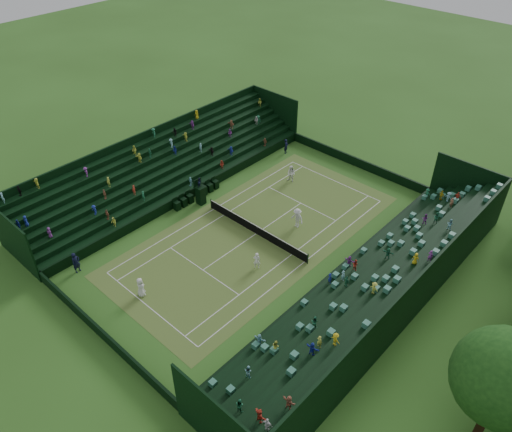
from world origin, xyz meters
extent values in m
plane|color=#2F5A1C|center=(0.00, 0.00, 0.00)|extent=(160.00, 160.00, 0.00)
cube|color=#3C7B29|center=(0.00, 0.00, 0.01)|extent=(12.97, 26.77, 0.01)
cube|color=black|center=(0.00, 15.88, 0.50)|extent=(17.17, 0.20, 1.00)
cube|color=black|center=(0.00, -15.88, 0.50)|extent=(17.17, 0.20, 1.00)
cube|color=black|center=(8.48, 0.00, 0.50)|extent=(0.20, 31.77, 1.00)
cube|color=black|center=(-8.48, 0.00, 0.50)|extent=(0.20, 31.77, 1.00)
cube|color=black|center=(8.98, 0.00, 0.50)|extent=(0.80, 32.00, 1.00)
cube|color=black|center=(9.79, 0.00, 0.72)|extent=(0.80, 32.00, 1.45)
cube|color=black|center=(10.58, 0.00, 0.95)|extent=(0.80, 32.00, 1.90)
cube|color=black|center=(11.38, 0.00, 1.18)|extent=(0.80, 32.00, 2.35)
cube|color=black|center=(12.18, 0.00, 1.40)|extent=(0.80, 32.00, 2.80)
cube|color=black|center=(12.98, 0.00, 1.62)|extent=(0.80, 32.00, 3.25)
cube|color=black|center=(13.79, 0.00, 1.85)|extent=(0.80, 32.00, 3.70)
cube|color=black|center=(14.59, 0.00, 2.08)|extent=(0.80, 32.00, 4.15)
cube|color=black|center=(15.08, 0.00, 2.45)|extent=(0.20, 32.00, 4.90)
cube|color=black|center=(-8.98, 0.00, 0.50)|extent=(0.80, 32.00, 1.00)
cube|color=black|center=(-9.79, 0.00, 0.72)|extent=(0.80, 32.00, 1.45)
cube|color=black|center=(-10.58, 0.00, 0.95)|extent=(0.80, 32.00, 1.90)
cube|color=black|center=(-11.38, 0.00, 1.18)|extent=(0.80, 32.00, 2.35)
cube|color=black|center=(-12.18, 0.00, 1.40)|extent=(0.80, 32.00, 2.80)
cube|color=black|center=(-12.98, 0.00, 1.62)|extent=(0.80, 32.00, 3.25)
cube|color=black|center=(-13.79, 0.00, 1.85)|extent=(0.80, 32.00, 3.70)
cube|color=black|center=(-14.59, 0.00, 2.08)|extent=(0.80, 32.00, 4.15)
cube|color=black|center=(-15.08, 0.00, 2.45)|extent=(0.20, 32.00, 4.90)
cylinder|color=black|center=(-5.79, 0.00, 0.53)|extent=(0.10, 0.10, 1.06)
cylinder|color=black|center=(5.79, 0.00, 0.53)|extent=(0.10, 0.10, 1.06)
cube|color=black|center=(0.00, 0.00, 0.46)|extent=(11.57, 0.02, 0.86)
cube|color=white|center=(0.00, 0.00, 0.93)|extent=(11.57, 0.04, 0.07)
cylinder|color=black|center=(22.31, -5.14, 1.51)|extent=(0.50, 0.50, 3.02)
sphere|color=#174313|center=(22.31, -5.14, 5.60)|extent=(5.52, 5.52, 5.52)
cube|color=black|center=(-7.08, -0.10, 0.92)|extent=(0.72, 0.72, 1.84)
cube|color=black|center=(-7.08, -0.10, 1.89)|extent=(0.92, 0.92, 0.10)
cube|color=black|center=(-7.44, -0.10, 2.25)|extent=(0.08, 0.92, 0.72)
imported|color=black|center=(-7.08, -0.10, 2.42)|extent=(0.41, 0.50, 0.95)
cube|color=black|center=(-7.99, -2.34, 0.43)|extent=(0.54, 0.54, 0.87)
cube|color=black|center=(-8.26, -2.34, 0.97)|extent=(0.06, 0.54, 0.54)
cube|color=black|center=(-7.99, -1.54, 0.43)|extent=(0.54, 0.54, 0.87)
cube|color=black|center=(-8.26, -1.54, 0.97)|extent=(0.06, 0.54, 0.54)
cube|color=black|center=(-7.99, -0.74, 0.43)|extent=(0.54, 0.54, 0.87)
cube|color=black|center=(-8.26, -0.74, 0.97)|extent=(0.06, 0.54, 0.54)
cube|color=black|center=(-7.99, 1.06, 0.43)|extent=(0.54, 0.54, 0.87)
cube|color=black|center=(-8.26, 1.06, 0.97)|extent=(0.06, 0.54, 0.54)
cube|color=black|center=(-7.99, 1.86, 0.43)|extent=(0.54, 0.54, 0.87)
cube|color=black|center=(-8.26, 1.86, 0.97)|extent=(0.06, 0.54, 0.54)
cube|color=black|center=(-7.99, 2.66, 0.43)|extent=(0.54, 0.54, 0.87)
cube|color=black|center=(-8.26, 2.66, 0.97)|extent=(0.06, 0.54, 0.54)
imported|color=white|center=(-1.38, -11.47, 0.86)|extent=(0.86, 0.58, 1.71)
imported|color=white|center=(3.03, -3.20, 0.79)|extent=(0.69, 0.65, 1.59)
imported|color=white|center=(-3.19, 8.76, 0.90)|extent=(0.93, 0.75, 1.81)
imported|color=silver|center=(1.99, 3.29, 0.97)|extent=(1.27, 0.74, 1.95)
imported|color=black|center=(-7.36, 12.94, 0.84)|extent=(0.61, 0.72, 1.68)
imported|color=black|center=(-7.36, -13.34, 0.95)|extent=(0.56, 0.75, 1.89)
camera|label=1|loc=(23.41, -25.42, 27.94)|focal=35.00mm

